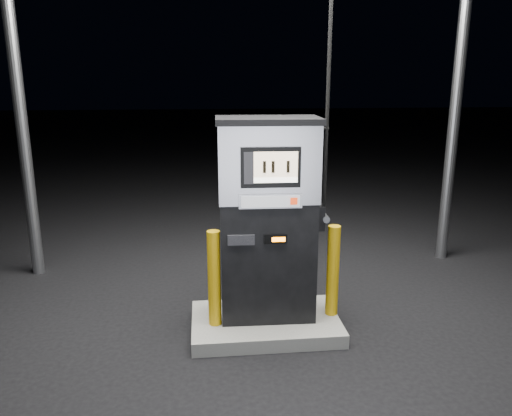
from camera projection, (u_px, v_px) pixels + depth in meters
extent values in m
plane|color=black|center=(265.00, 330.00, 5.50)|extent=(80.00, 80.00, 0.00)
cube|color=#62625D|center=(265.00, 323.00, 5.48)|extent=(1.60, 1.00, 0.15)
cylinder|color=gray|center=(20.00, 113.00, 6.54)|extent=(0.16, 0.16, 4.50)
cylinder|color=gray|center=(455.00, 109.00, 7.17)|extent=(0.16, 0.16, 4.50)
cube|color=black|center=(267.00, 258.00, 5.39)|extent=(1.01, 0.61, 1.31)
cube|color=#BABAC2|center=(268.00, 162.00, 5.13)|extent=(1.04, 0.63, 0.79)
cube|color=black|center=(268.00, 120.00, 5.02)|extent=(1.08, 0.67, 0.06)
cube|color=black|center=(271.00, 168.00, 4.84)|extent=(0.59, 0.05, 0.40)
cube|color=beige|center=(276.00, 165.00, 4.82)|extent=(0.43, 0.02, 0.25)
cube|color=white|center=(276.00, 180.00, 4.85)|extent=(0.43, 0.02, 0.05)
cube|color=#BABAC2|center=(270.00, 201.00, 4.92)|extent=(0.63, 0.05, 0.15)
cube|color=#919398|center=(271.00, 202.00, 4.90)|extent=(0.58, 0.02, 0.11)
cube|color=red|center=(294.00, 201.00, 4.92)|extent=(0.07, 0.01, 0.07)
cube|color=black|center=(275.00, 239.00, 5.03)|extent=(0.23, 0.03, 0.09)
cube|color=orange|center=(279.00, 239.00, 5.02)|extent=(0.14, 0.01, 0.05)
cube|color=black|center=(241.00, 240.00, 5.00)|extent=(0.27, 0.04, 0.10)
cube|color=black|center=(319.00, 217.00, 5.32)|extent=(0.11, 0.19, 0.26)
cylinder|color=gray|center=(324.00, 217.00, 5.33)|extent=(0.08, 0.23, 0.07)
cylinder|color=black|center=(330.00, 45.00, 4.83)|extent=(0.04, 0.04, 3.25)
cylinder|color=#C8960B|center=(214.00, 278.00, 5.19)|extent=(0.17, 0.17, 1.03)
cylinder|color=#C8960B|center=(333.00, 271.00, 5.43)|extent=(0.18, 0.18, 1.02)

